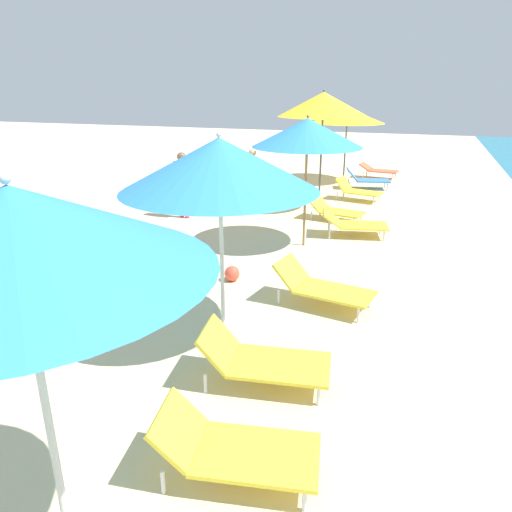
# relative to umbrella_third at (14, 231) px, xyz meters

# --- Properties ---
(umbrella_third) EXTENTS (2.11, 2.11, 2.73)m
(umbrella_third) POSITION_rel_umbrella_third_xyz_m (0.00, 0.00, 0.00)
(umbrella_third) COLOR silver
(umbrella_third) RESTS_ON ground
(lounger_third_shoreside) EXTENTS (1.45, 0.87, 0.60)m
(lounger_third_shoreside) POSITION_rel_umbrella_third_xyz_m (0.73, 1.14, -2.14)
(lounger_third_shoreside) COLOR yellow
(lounger_third_shoreside) RESTS_ON ground
(umbrella_fourth) EXTENTS (2.42, 2.42, 2.63)m
(umbrella_fourth) POSITION_rel_umbrella_third_xyz_m (-0.32, 3.40, -0.18)
(umbrella_fourth) COLOR silver
(umbrella_fourth) RESTS_ON ground
(lounger_fourth_shoreside) EXTENTS (1.54, 0.88, 0.64)m
(lounger_fourth_shoreside) POSITION_rel_umbrella_third_xyz_m (0.73, 4.67, -2.12)
(lounger_fourth_shoreside) COLOR yellow
(lounger_fourth_shoreside) RESTS_ON ground
(lounger_fourth_inland) EXTENTS (1.49, 0.88, 0.64)m
(lounger_fourth_inland) POSITION_rel_umbrella_third_xyz_m (0.52, 2.49, -2.13)
(lounger_fourth_inland) COLOR yellow
(lounger_fourth_inland) RESTS_ON ground
(umbrella_fifth) EXTENTS (2.15, 2.15, 2.61)m
(umbrella_fifth) POSITION_rel_umbrella_third_xyz_m (-0.19, 7.37, -0.16)
(umbrella_fifth) COLOR olive
(umbrella_fifth) RESTS_ON ground
(lounger_fifth_shoreside) EXTENTS (1.52, 0.97, 0.54)m
(lounger_fifth_shoreside) POSITION_rel_umbrella_third_xyz_m (0.68, 8.36, -2.15)
(lounger_fifth_shoreside) COLOR yellow
(lounger_fifth_shoreside) RESTS_ON ground
(umbrella_sixth) EXTENTS (2.32, 2.32, 3.04)m
(umbrella_sixth) POSITION_rel_umbrella_third_xyz_m (-0.56, 10.58, 0.24)
(umbrella_sixth) COLOR #4C4C51
(umbrella_sixth) RESTS_ON ground
(lounger_sixth_shoreside) EXTENTS (1.36, 0.87, 0.62)m
(lounger_sixth_shoreside) POSITION_rel_umbrella_third_xyz_m (0.28, 11.84, -2.13)
(lounger_sixth_shoreside) COLOR yellow
(lounger_sixth_shoreside) RESTS_ON ground
(lounger_sixth_inland) EXTENTS (1.42, 0.88, 0.54)m
(lounger_sixth_inland) POSITION_rel_umbrella_third_xyz_m (0.06, 9.52, -2.17)
(lounger_sixth_inland) COLOR yellow
(lounger_sixth_inland) RESTS_ON ground
(umbrella_farthest) EXTENTS (2.47, 2.47, 2.47)m
(umbrella_farthest) POSITION_rel_umbrella_third_xyz_m (-0.56, 14.59, -0.25)
(umbrella_farthest) COLOR #4C4C51
(umbrella_farthest) RESTS_ON ground
(lounger_farthest_shoreside) EXTENTS (1.37, 0.77, 0.51)m
(lounger_farthest_shoreside) POSITION_rel_umbrella_third_xyz_m (0.50, 15.57, -2.13)
(lounger_farthest_shoreside) COLOR #D8593F
(lounger_farthest_shoreside) RESTS_ON ground
(lounger_farthest_inland) EXTENTS (1.47, 0.90, 0.64)m
(lounger_farthest_inland) POSITION_rel_umbrella_third_xyz_m (0.33, 13.58, -2.11)
(lounger_farthest_inland) COLOR blue
(lounger_farthest_inland) RESTS_ON ground
(person_walking_near) EXTENTS (0.40, 0.29, 1.62)m
(person_walking_near) POSITION_rel_umbrella_third_xyz_m (-3.54, 8.53, -1.45)
(person_walking_near) COLOR #D8334C
(person_walking_near) RESTS_ON ground
(person_walking_mid) EXTENTS (0.41, 0.41, 1.54)m
(person_walking_mid) POSITION_rel_umbrella_third_xyz_m (-2.35, 10.28, -1.50)
(person_walking_mid) COLOR #D8334C
(person_walking_mid) RESTS_ON ground
(beach_ball) EXTENTS (0.26, 0.26, 0.26)m
(beach_ball) POSITION_rel_umbrella_third_xyz_m (-0.88, 5.11, -2.30)
(beach_ball) COLOR #E54C38
(beach_ball) RESTS_ON ground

